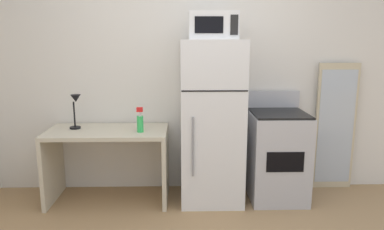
{
  "coord_description": "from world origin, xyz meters",
  "views": [
    {
      "loc": [
        -0.08,
        -2.27,
        1.65
      ],
      "look_at": [
        -0.0,
        1.1,
        0.94
      ],
      "focal_mm": 34.16,
      "sensor_mm": 36.0,
      "label": 1
    }
  ],
  "objects_px": {
    "desk_lamp": "(75,106)",
    "leaning_mirror": "(335,127)",
    "spray_bottle": "(140,122)",
    "refrigerator": "(212,122)",
    "desk": "(108,151)",
    "oven_range": "(277,155)",
    "microwave": "(213,25)"
  },
  "relations": [
    {
      "from": "desk",
      "to": "oven_range",
      "type": "relative_size",
      "value": 1.09
    },
    {
      "from": "oven_range",
      "to": "spray_bottle",
      "type": "bearing_deg",
      "value": -175.46
    },
    {
      "from": "spray_bottle",
      "to": "leaning_mirror",
      "type": "xyz_separation_m",
      "value": [
        2.09,
        0.37,
        -0.15
      ]
    },
    {
      "from": "refrigerator",
      "to": "leaning_mirror",
      "type": "relative_size",
      "value": 1.17
    },
    {
      "from": "desk_lamp",
      "to": "desk",
      "type": "bearing_deg",
      "value": -8.56
    },
    {
      "from": "desk",
      "to": "desk_lamp",
      "type": "relative_size",
      "value": 3.41
    },
    {
      "from": "refrigerator",
      "to": "microwave",
      "type": "relative_size",
      "value": 3.57
    },
    {
      "from": "desk_lamp",
      "to": "leaning_mirror",
      "type": "xyz_separation_m",
      "value": [
        2.76,
        0.22,
        -0.29
      ]
    },
    {
      "from": "oven_range",
      "to": "leaning_mirror",
      "type": "relative_size",
      "value": 0.79
    },
    {
      "from": "leaning_mirror",
      "to": "spray_bottle",
      "type": "bearing_deg",
      "value": -170.08
    },
    {
      "from": "leaning_mirror",
      "to": "oven_range",
      "type": "bearing_deg",
      "value": -159.89
    },
    {
      "from": "desk_lamp",
      "to": "refrigerator",
      "type": "distance_m",
      "value": 1.38
    },
    {
      "from": "desk",
      "to": "oven_range",
      "type": "distance_m",
      "value": 1.74
    },
    {
      "from": "desk_lamp",
      "to": "spray_bottle",
      "type": "distance_m",
      "value": 0.69
    },
    {
      "from": "desk_lamp",
      "to": "leaning_mirror",
      "type": "height_order",
      "value": "leaning_mirror"
    },
    {
      "from": "refrigerator",
      "to": "leaning_mirror",
      "type": "height_order",
      "value": "refrigerator"
    },
    {
      "from": "spray_bottle",
      "to": "microwave",
      "type": "bearing_deg",
      "value": 6.53
    },
    {
      "from": "oven_range",
      "to": "leaning_mirror",
      "type": "distance_m",
      "value": 0.78
    },
    {
      "from": "oven_range",
      "to": "desk",
      "type": "bearing_deg",
      "value": -179.64
    },
    {
      "from": "desk",
      "to": "microwave",
      "type": "distance_m",
      "value": 1.63
    },
    {
      "from": "refrigerator",
      "to": "desk_lamp",
      "type": "bearing_deg",
      "value": 178.13
    },
    {
      "from": "spray_bottle",
      "to": "oven_range",
      "type": "xyz_separation_m",
      "value": [
        1.4,
        0.11,
        -0.38
      ]
    },
    {
      "from": "oven_range",
      "to": "leaning_mirror",
      "type": "height_order",
      "value": "leaning_mirror"
    },
    {
      "from": "desk_lamp",
      "to": "leaning_mirror",
      "type": "relative_size",
      "value": 0.25
    },
    {
      "from": "refrigerator",
      "to": "microwave",
      "type": "bearing_deg",
      "value": -89.68
    },
    {
      "from": "refrigerator",
      "to": "leaning_mirror",
      "type": "xyz_separation_m",
      "value": [
        1.38,
        0.26,
        -0.12
      ]
    },
    {
      "from": "refrigerator",
      "to": "microwave",
      "type": "distance_m",
      "value": 0.95
    },
    {
      "from": "desk",
      "to": "oven_range",
      "type": "height_order",
      "value": "oven_range"
    },
    {
      "from": "spray_bottle",
      "to": "refrigerator",
      "type": "distance_m",
      "value": 0.72
    },
    {
      "from": "leaning_mirror",
      "to": "desk",
      "type": "bearing_deg",
      "value": -173.77
    },
    {
      "from": "desk",
      "to": "leaning_mirror",
      "type": "bearing_deg",
      "value": 6.23
    },
    {
      "from": "desk",
      "to": "oven_range",
      "type": "xyz_separation_m",
      "value": [
        1.74,
        0.01,
        -0.06
      ]
    }
  ]
}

